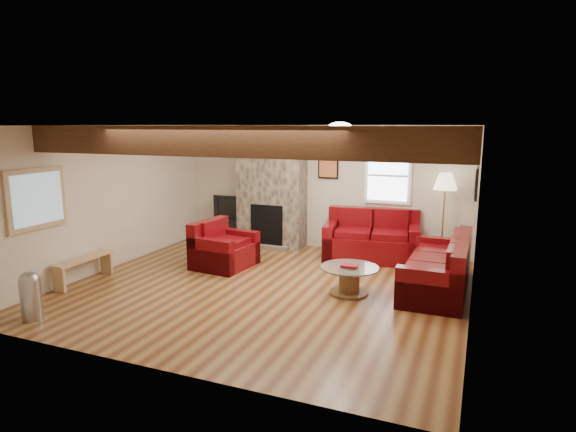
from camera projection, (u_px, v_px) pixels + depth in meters
name	position (u px, v px, depth m)	size (l,w,h in m)	color
room	(265.00, 209.00, 7.30)	(8.00, 8.00, 8.00)	#592F17
oak_beam	(222.00, 141.00, 5.96)	(6.00, 0.36, 0.38)	#341C0F
chimney_breast	(271.00, 188.00, 9.94)	(1.40, 0.67, 2.50)	#3D372F
back_window	(388.00, 176.00, 9.21)	(0.90, 0.08, 1.10)	white
hatch_window	(37.00, 199.00, 6.99)	(0.08, 1.00, 0.90)	tan
ceiling_dome	(340.00, 129.00, 7.56)	(0.40, 0.40, 0.18)	silver
artwork_back	(328.00, 166.00, 9.62)	(0.42, 0.06, 0.52)	black
artwork_right	(476.00, 183.00, 6.38)	(0.06, 0.55, 0.42)	black
sofa_three	(437.00, 264.00, 7.36)	(2.15, 0.90, 0.83)	#460507
loveseat	(372.00, 235.00, 9.04)	(1.74, 1.00, 0.92)	#460507
armchair_red	(224.00, 244.00, 8.57)	(1.01, 0.89, 0.82)	#460507
coffee_table	(349.00, 280.00, 7.21)	(0.87, 0.87, 0.46)	#442716
tv_cabinet	(235.00, 230.00, 10.49)	(0.99, 0.40, 0.50)	black
television	(234.00, 207.00, 10.40)	(0.89, 0.12, 0.51)	black
floor_lamp	(445.00, 186.00, 8.65)	(0.42, 0.42, 1.66)	tan
pine_bench	(84.00, 270.00, 7.76)	(0.26, 1.10, 0.41)	tan
pedal_bin	(31.00, 296.00, 6.24)	(0.26, 0.26, 0.66)	#A2A2A7
coal_bucket	(243.00, 244.00, 9.68)	(0.32, 0.32, 0.30)	gray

